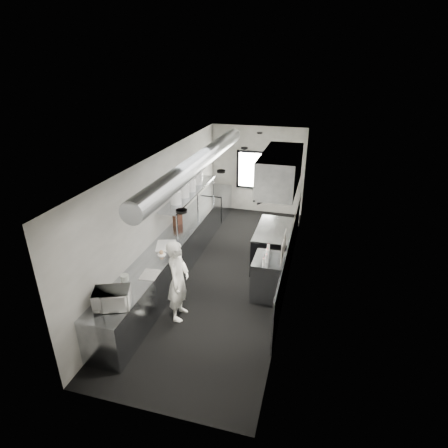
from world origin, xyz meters
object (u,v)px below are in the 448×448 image
Objects in this scene: microwave at (112,298)px; small_plate at (162,254)px; cutting_board at (166,246)px; bottle_station at (269,277)px; deli_tub_b at (125,278)px; far_work_table at (216,203)px; plate_stack_c at (191,185)px; squeeze_bottle_b at (266,258)px; line_cook at (178,281)px; knife_block at (178,220)px; plate_stack_a at (176,198)px; exhaust_hood at (280,170)px; plate_stack_b at (184,190)px; plate_stack_d at (198,177)px; range at (273,246)px; deli_tub_a at (115,292)px; squeeze_bottle_a at (264,262)px; prep_counter at (171,258)px; squeeze_bottle_e at (268,248)px; squeeze_bottle_c at (268,254)px; squeeze_bottle_d at (267,252)px; pass_shelf at (190,193)px.

microwave is 1.85m from small_plate.
small_plate is 0.40m from cutting_board.
bottle_station is 5.86× the size of deli_tub_b.
plate_stack_c is (-0.03, -2.14, 1.29)m from far_work_table.
plate_stack_c reaches higher than squeeze_bottle_b.
line_cook reaches higher than bottle_station.
knife_block is 0.75m from plate_stack_a.
exhaust_hood is 4.08× the size of microwave.
plate_stack_b is 0.86× the size of plate_stack_d.
line_cook is 2.42m from knife_block.
deli_tub_a is (-2.30, -3.38, 0.49)m from range.
cutting_board is at bearing 173.36° from squeeze_bottle_a.
range is 8.88× the size of squeeze_bottle_b.
line_cook is (0.73, -1.35, 0.37)m from prep_counter.
squeeze_bottle_e is (-0.02, -1.11, -1.40)m from exhaust_hood.
plate_stack_b is (0.01, 0.49, 0.02)m from plate_stack_a.
squeeze_bottle_a is at bearing 26.71° from deli_tub_b.
plate_stack_d is at bearing 90.19° from plate_stack_b.
line_cook is at bearing -135.93° from squeeze_bottle_e.
squeeze_bottle_b is at bearing -59.64° from line_cook.
knife_block is (-0.17, 0.89, 0.58)m from prep_counter.
line_cook is 1.19m from deli_tub_a.
deli_tub_a is 3.26m from squeeze_bottle_e.
squeeze_bottle_c reaches higher than range.
small_plate is 0.99× the size of squeeze_bottle_b.
deli_tub_a is at bearing -135.85° from squeeze_bottle_e.
plate_stack_a is at bearing -91.16° from far_work_table.
line_cook reaches higher than prep_counter.
squeeze_bottle_e is at bearing 18.71° from small_plate.
exhaust_hood is 1.90m from squeeze_bottle_d.
pass_shelf is 18.62× the size of squeeze_bottle_a.
plate_stack_b is at bearing -89.81° from plate_stack_d.
deli_tub_a is (-0.11, -5.88, 0.50)m from far_work_table.
small_plate is at bearing -83.64° from plate_stack_a.
squeeze_bottle_e reaches higher than small_plate.
pass_shelf is at bearing 88.60° from plate_stack_a.
far_work_table is 2.22× the size of microwave.
line_cook is 1.33m from cutting_board.
microwave is at bearing -89.29° from cutting_board.
far_work_table is at bearing 121.61° from squeeze_bottle_e.
knife_block reaches higher than squeeze_bottle_a.
plate_stack_c reaches higher than far_work_table.
plate_stack_d is 3.18m from squeeze_bottle_e.
squeeze_bottle_c is (0.06, -1.36, 0.52)m from range.
squeeze_bottle_c is (2.24, 0.09, 0.08)m from cutting_board.
plate_stack_b is (-2.35, 1.31, 1.29)m from bottle_station.
range is at bearing -32.25° from line_cook.
plate_stack_b is at bearing 151.12° from squeeze_bottle_c.
plate_stack_b is 2.60m from squeeze_bottle_e.
line_cook is at bearing -61.47° from prep_counter.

